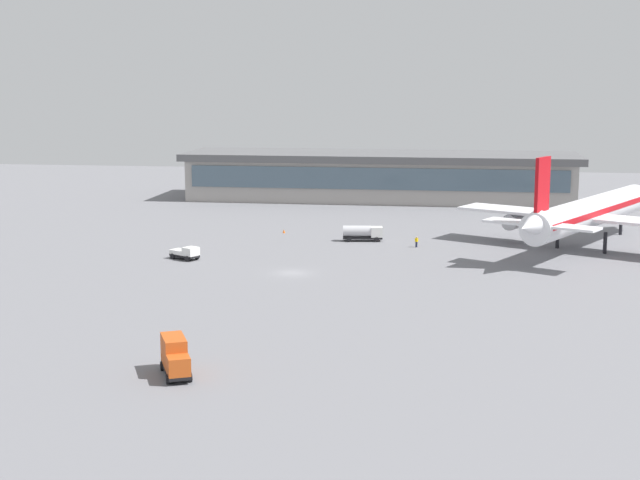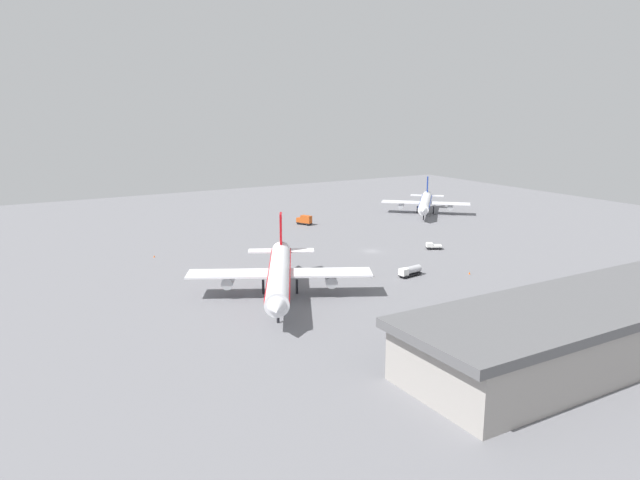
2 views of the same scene
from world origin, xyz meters
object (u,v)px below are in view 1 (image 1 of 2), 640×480
airplane_at_gate (589,212)px  ground_crew_worker (416,242)px  pushback_tractor (186,253)px  safety_cone_near_gate (284,231)px  catering_truck (175,356)px  fuel_truck (363,232)px

airplane_at_gate → ground_crew_worker: size_ratio=27.57×
airplane_at_gate → pushback_tractor: size_ratio=9.67×
ground_crew_worker → pushback_tractor: bearing=80.6°
pushback_tractor → safety_cone_near_gate: bearing=98.4°
pushback_tractor → catering_truck: size_ratio=0.81×
pushback_tractor → catering_truck: (-14.24, 50.94, 0.73)m
airplane_at_gate → fuel_truck: size_ratio=7.09×
airplane_at_gate → pushback_tractor: 61.16m
fuel_truck → catering_truck: (9.34, 69.87, 0.31)m
airplane_at_gate → catering_truck: size_ratio=7.83×
catering_truck → safety_cone_near_gate: 75.86m
ground_crew_worker → safety_cone_near_gate: ground_crew_worker is taller
fuel_truck → ground_crew_worker: (-8.80, 4.22, -0.54)m
airplane_at_gate → safety_cone_near_gate: airplane_at_gate is taller
catering_truck → pushback_tractor: bearing=170.5°
pushback_tractor → safety_cone_near_gate: size_ratio=7.94×
fuel_truck → ground_crew_worker: size_ratio=3.89×
pushback_tractor → fuel_truck: (-23.58, -18.93, 0.42)m
fuel_truck → safety_cone_near_gate: fuel_truck is taller
catering_truck → ground_crew_worker: (-18.14, -65.65, -0.85)m
fuel_truck → ground_crew_worker: fuel_truck is taller
ground_crew_worker → safety_cone_near_gate: 24.83m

